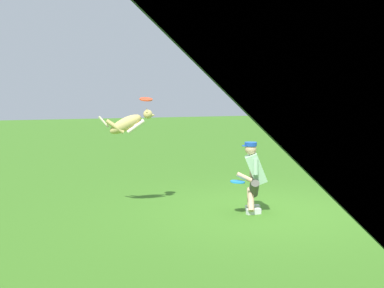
% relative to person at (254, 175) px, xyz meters
% --- Properties ---
extents(ground_plane, '(60.00, 60.00, 0.00)m').
position_rel_person_xyz_m(ground_plane, '(-0.26, 0.06, -0.70)').
color(ground_plane, '#3A6F1F').
extents(person, '(0.69, 0.65, 1.29)m').
position_rel_person_xyz_m(person, '(0.00, 0.00, 0.00)').
color(person, silver).
rests_on(person, ground_plane).
extents(dog, '(1.05, 0.36, 0.55)m').
position_rel_person_xyz_m(dog, '(2.09, -1.05, 0.92)').
color(dog, tan).
extents(frisbee_flying, '(0.29, 0.29, 0.09)m').
position_rel_person_xyz_m(frisbee_flying, '(1.75, -1.03, 1.36)').
color(frisbee_flying, '#EF4823').
extents(frisbee_held, '(0.32, 0.32, 0.04)m').
position_rel_person_xyz_m(frisbee_held, '(0.37, 0.11, -0.09)').
color(frisbee_held, '#1B85E7').
rests_on(frisbee_held, person).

